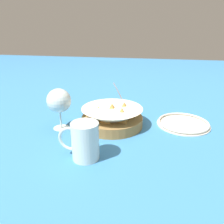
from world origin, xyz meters
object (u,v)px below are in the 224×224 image
at_px(sauce_cup, 122,105).
at_px(beer_mug, 85,142).
at_px(food_basket, 112,118).
at_px(side_plate, 183,123).
at_px(wine_glass, 59,102).

relative_size(sauce_cup, beer_mug, 1.02).
height_order(food_basket, side_plate, food_basket).
bearing_deg(beer_mug, sauce_cup, -96.00).
relative_size(food_basket, wine_glass, 1.52).
bearing_deg(wine_glass, sauce_cup, -128.12).
height_order(food_basket, beer_mug, beer_mug).
xyz_separation_m(wine_glass, beer_mug, (-0.16, 0.18, -0.06)).
height_order(food_basket, sauce_cup, sauce_cup).
distance_m(wine_glass, side_plate, 0.50).
bearing_deg(food_basket, wine_glass, 16.99).
height_order(sauce_cup, side_plate, sauce_cup).
xyz_separation_m(food_basket, sauce_cup, (-0.01, -0.20, -0.01)).
distance_m(sauce_cup, side_plate, 0.30).
bearing_deg(side_plate, wine_glass, 14.52).
bearing_deg(sauce_cup, beer_mug, 84.00).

